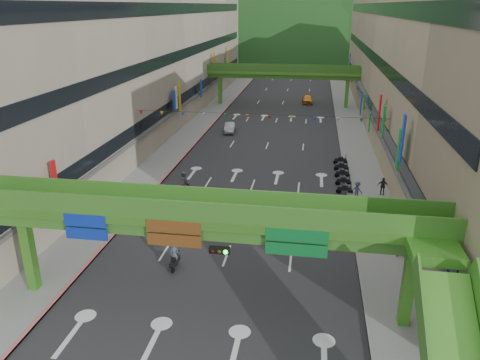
% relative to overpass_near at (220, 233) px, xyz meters
% --- Properties ---
extents(road_slab, '(18.00, 140.00, 0.02)m').
position_rel_overpass_near_xyz_m(road_slab, '(-0.93, 44.62, -5.20)').
color(road_slab, '#28282B').
rests_on(road_slab, ground).
extents(sidewalk_left, '(4.00, 140.00, 0.15)m').
position_rel_overpass_near_xyz_m(sidewalk_left, '(-11.93, 44.62, -5.13)').
color(sidewalk_left, gray).
rests_on(sidewalk_left, ground).
extents(sidewalk_right, '(4.00, 140.00, 0.15)m').
position_rel_overpass_near_xyz_m(sidewalk_right, '(10.07, 44.62, -5.13)').
color(sidewalk_right, gray).
rests_on(sidewalk_right, ground).
extents(curb_left, '(0.20, 140.00, 0.18)m').
position_rel_overpass_near_xyz_m(curb_left, '(-10.03, 44.62, -5.12)').
color(curb_left, '#CC5959').
rests_on(curb_left, ground).
extents(curb_right, '(0.20, 140.00, 0.18)m').
position_rel_overpass_near_xyz_m(curb_right, '(8.17, 44.62, -5.12)').
color(curb_right, gray).
rests_on(curb_right, ground).
extents(building_row_left, '(12.80, 95.00, 19.00)m').
position_rel_overpass_near_xyz_m(building_row_left, '(-19.86, 44.62, 4.25)').
color(building_row_left, '#9E937F').
rests_on(building_row_left, ground).
extents(building_row_right, '(12.80, 95.00, 19.00)m').
position_rel_overpass_near_xyz_m(building_row_right, '(18.00, 44.62, 4.25)').
color(building_row_right, gray).
rests_on(building_row_right, ground).
extents(overpass_near, '(28.00, 12.27, 7.10)m').
position_rel_overpass_near_xyz_m(overpass_near, '(0.00, 0.00, 0.00)').
color(overpass_near, '#4C9E2D').
rests_on(overpass_near, ground).
extents(overpass_far, '(28.00, 2.20, 7.10)m').
position_rel_overpass_near_xyz_m(overpass_far, '(-0.93, 59.62, 0.20)').
color(overpass_far, '#4C9E2D').
rests_on(overpass_far, ground).
extents(hill_left, '(168.00, 140.00, 112.00)m').
position_rel_overpass_near_xyz_m(hill_left, '(-15.93, 154.62, -5.21)').
color(hill_left, '#1C4419').
rests_on(hill_left, ground).
extents(hill_right, '(208.00, 176.00, 128.00)m').
position_rel_overpass_near_xyz_m(hill_right, '(24.07, 174.62, -5.21)').
color(hill_right, '#1C4419').
rests_on(hill_right, ground).
extents(bunting_string, '(26.00, 0.36, 0.47)m').
position_rel_overpass_near_xyz_m(bunting_string, '(-0.93, 24.62, 0.75)').
color(bunting_string, black).
rests_on(bunting_string, ground).
extents(scooter_rider_near, '(0.59, 1.60, 1.88)m').
position_rel_overpass_near_xyz_m(scooter_rider_near, '(-4.07, 4.41, -4.35)').
color(scooter_rider_near, black).
rests_on(scooter_rider_near, ground).
extents(scooter_rider_mid, '(0.89, 1.60, 2.05)m').
position_rel_overpass_near_xyz_m(scooter_rider_mid, '(-1.97, 11.57, -4.15)').
color(scooter_rider_mid, black).
rests_on(scooter_rider_mid, ground).
extents(scooter_rider_left, '(1.00, 1.58, 1.96)m').
position_rel_overpass_near_xyz_m(scooter_rider_left, '(-6.40, 15.89, -4.23)').
color(scooter_rider_left, gray).
rests_on(scooter_rider_left, ground).
extents(scooter_rider_far, '(0.90, 1.58, 2.01)m').
position_rel_overpass_near_xyz_m(scooter_rider_far, '(-7.12, 17.87, -4.19)').
color(scooter_rider_far, maroon).
rests_on(scooter_rider_far, ground).
extents(parked_scooter_row, '(1.60, 9.38, 1.08)m').
position_rel_overpass_near_xyz_m(parked_scooter_row, '(7.87, 24.13, -4.68)').
color(parked_scooter_row, black).
rests_on(parked_scooter_row, ground).
extents(car_silver, '(1.84, 4.15, 1.33)m').
position_rel_overpass_near_xyz_m(car_silver, '(-6.77, 40.49, -4.54)').
color(car_silver, '#96959D').
rests_on(car_silver, ground).
extents(car_yellow, '(2.07, 4.60, 1.53)m').
position_rel_overpass_near_xyz_m(car_yellow, '(3.44, 63.01, -4.44)').
color(car_yellow, orange).
rests_on(car_yellow, ground).
extents(pedestrian_red, '(0.94, 0.75, 1.85)m').
position_rel_overpass_near_xyz_m(pedestrian_red, '(11.27, 8.10, -4.28)').
color(pedestrian_red, '#A83815').
rests_on(pedestrian_red, ground).
extents(pedestrian_dark, '(1.02, 0.56, 1.65)m').
position_rel_overpass_near_xyz_m(pedestrian_dark, '(11.27, 19.76, -4.38)').
color(pedestrian_dark, black).
rests_on(pedestrian_dark, ground).
extents(pedestrian_blue, '(0.88, 0.79, 1.59)m').
position_rel_overpass_near_xyz_m(pedestrian_blue, '(8.87, 18.44, -4.41)').
color(pedestrian_blue, '#34365A').
rests_on(pedestrian_blue, ground).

